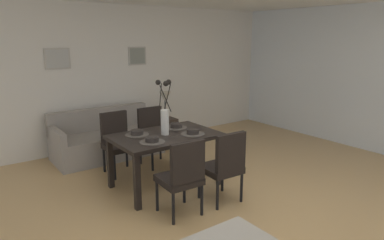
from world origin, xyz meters
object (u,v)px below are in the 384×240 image
at_px(framed_picture_left, 57,59).
at_px(framed_picture_center, 137,56).
at_px(bowl_near_left, 152,139).
at_px(sofa, 107,140).
at_px(centerpiece_vase, 165,114).
at_px(bowl_far_right, 176,125).
at_px(dining_table, 165,141).
at_px(table_lamp, 165,99).
at_px(dining_chair_near_left, 183,174).
at_px(dining_chair_far_right, 154,133).
at_px(side_table, 166,132).
at_px(dining_chair_near_right, 118,139).
at_px(dining_chair_far_left, 224,164).
at_px(bowl_near_right, 137,132).
at_px(bowl_far_left, 193,131).

bearing_deg(framed_picture_left, framed_picture_center, 0.00).
distance_m(bowl_near_left, sofa, 1.96).
xyz_separation_m(centerpiece_vase, bowl_far_right, (0.31, 0.20, -0.24)).
xyz_separation_m(dining_table, table_lamp, (0.99, 1.61, 0.24)).
relative_size(dining_chair_near_left, dining_chair_far_right, 1.00).
distance_m(sofa, side_table, 1.16).
distance_m(dining_chair_near_right, side_table, 1.51).
bearing_deg(dining_chair_far_left, table_lamp, 74.71).
bearing_deg(dining_chair_near_left, framed_picture_left, 98.48).
height_order(sofa, framed_picture_center, framed_picture_center).
xyz_separation_m(dining_chair_near_left, side_table, (1.28, 2.44, -0.25)).
distance_m(bowl_near_left, bowl_near_right, 0.41).
height_order(dining_table, sofa, sofa).
bearing_deg(dining_table, bowl_near_left, -146.89).
relative_size(dining_chair_far_left, bowl_far_right, 5.41).
height_order(centerpiece_vase, sofa, centerpiece_vase).
height_order(dining_table, bowl_far_left, bowl_far_left).
height_order(side_table, table_lamp, table_lamp).
relative_size(dining_chair_far_left, bowl_far_left, 5.41).
height_order(bowl_near_right, framed_picture_center, framed_picture_center).
bearing_deg(framed_picture_left, bowl_near_left, -79.92).
xyz_separation_m(dining_chair_far_right, side_table, (0.68, 0.75, -0.25)).
bearing_deg(table_lamp, bowl_far_right, -115.80).
xyz_separation_m(dining_chair_far_left, bowl_far_right, (-0.00, 1.06, 0.27)).
height_order(dining_table, centerpiece_vase, centerpiece_vase).
xyz_separation_m(dining_chair_near_right, table_lamp, (1.30, 0.73, 0.38)).
distance_m(bowl_near_right, framed_picture_center, 2.40).
xyz_separation_m(dining_chair_near_left, bowl_far_right, (0.60, 1.04, 0.27)).
relative_size(centerpiece_vase, framed_picture_left, 1.78).
xyz_separation_m(dining_chair_far_right, sofa, (-0.47, 0.82, -0.23)).
bearing_deg(bowl_near_left, framed_picture_center, 66.09).
relative_size(dining_chair_far_right, side_table, 1.77).
bearing_deg(sofa, bowl_near_right, -95.99).
bearing_deg(dining_chair_near_left, bowl_near_right, 91.42).
bearing_deg(centerpiece_vase, side_table, 58.30).
height_order(framed_picture_left, framed_picture_center, framed_picture_left).
height_order(centerpiece_vase, bowl_near_right, centerpiece_vase).
xyz_separation_m(sofa, table_lamp, (1.15, -0.08, 0.61)).
height_order(bowl_far_right, sofa, bowl_far_right).
height_order(dining_chair_near_right, bowl_far_left, dining_chair_near_right).
bearing_deg(bowl_near_left, dining_chair_far_left, -45.79).
xyz_separation_m(dining_chair_far_right, bowl_near_left, (-0.62, -1.06, 0.27)).
height_order(dining_chair_far_right, sofa, dining_chair_far_right).
bearing_deg(side_table, centerpiece_vase, -121.70).
height_order(sofa, framed_picture_left, framed_picture_left).
distance_m(dining_table, dining_chair_far_left, 0.93).
bearing_deg(side_table, sofa, 176.15).
xyz_separation_m(dining_chair_far_left, framed_picture_left, (-1.06, 3.02, 1.16)).
height_order(dining_chair_near_right, sofa, dining_chair_near_right).
height_order(table_lamp, framed_picture_left, framed_picture_left).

